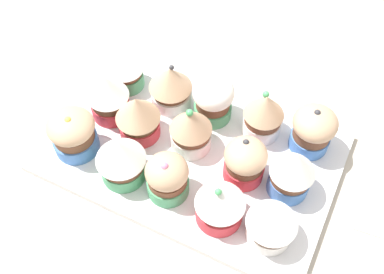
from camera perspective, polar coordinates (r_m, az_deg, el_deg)
name	(u,v)px	position (r cm, az deg, el deg)	size (l,w,h in cm)	color
ground_plane	(192,160)	(66.57, 0.00, -2.79)	(180.00, 180.00, 3.00)	#B2A899
baking_tray	(192,152)	(64.80, 0.00, -1.81)	(39.25, 25.26, 1.20)	silver
cupcake_0	(73,133)	(63.69, -14.35, 0.49)	(6.34, 6.34, 6.89)	#477AC6
cupcake_1	(121,158)	(59.46, -8.71, -2.55)	(6.47, 6.47, 7.70)	#4C9E6B
cupcake_2	(169,178)	(58.20, -2.86, -4.98)	(5.44, 5.44, 7.00)	#4C9E6B
cupcake_3	(220,203)	(56.25, 3.46, -8.04)	(6.20, 6.20, 7.34)	#D1333D
cupcake_4	(272,223)	(56.12, 9.71, -10.37)	(6.18, 6.18, 6.32)	white
cupcake_5	(108,96)	(65.86, -10.21, 5.01)	(5.88, 5.88, 7.76)	#D1333D
cupcake_6	(138,116)	(63.19, -6.63, 2.57)	(6.14, 6.14, 7.43)	#D1333D
cupcake_7	(191,129)	(61.76, -0.14, 1.03)	(5.72, 5.72, 7.56)	white
cupcake_8	(245,161)	(59.67, 6.49, -2.95)	(5.54, 5.54, 6.94)	#D1333D
cupcake_9	(293,170)	(59.04, 12.25, -3.93)	(5.73, 5.73, 8.06)	#477AC6
cupcake_10	(125,69)	(69.69, -8.21, 8.28)	(5.58, 5.58, 6.59)	#4C9E6B
cupcake_11	(171,85)	(66.55, -2.64, 6.31)	(6.21, 6.21, 7.30)	white
cupcake_12	(213,99)	(64.95, 2.58, 4.71)	(5.82, 5.82, 7.16)	#4C9E6B
cupcake_13	(264,114)	(63.67, 8.75, 2.76)	(5.52, 5.52, 7.85)	white
cupcake_14	(313,129)	(63.72, 14.58, 0.91)	(5.96, 5.96, 7.32)	#477AC6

